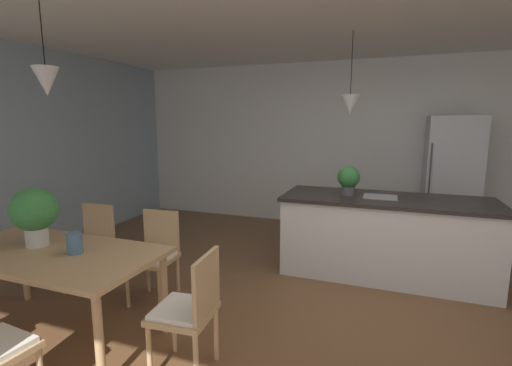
% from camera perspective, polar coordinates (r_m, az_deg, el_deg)
% --- Properties ---
extents(ground_plane, '(10.00, 8.40, 0.04)m').
position_cam_1_polar(ground_plane, '(3.33, 13.33, -22.31)').
color(ground_plane, brown).
extents(wall_back_kitchen, '(10.00, 0.12, 2.70)m').
position_cam_1_polar(wall_back_kitchen, '(6.10, 17.64, 5.61)').
color(wall_back_kitchen, white).
rests_on(wall_back_kitchen, ground_plane).
extents(dining_table, '(1.77, 0.87, 0.73)m').
position_cam_1_polar(dining_table, '(3.33, -29.84, -10.46)').
color(dining_table, tan).
rests_on(dining_table, ground_plane).
extents(chair_far_left, '(0.42, 0.42, 0.87)m').
position_cam_1_polar(chair_far_left, '(4.18, -24.68, -8.73)').
color(chair_far_left, tan).
rests_on(chair_far_left, ground_plane).
extents(chair_kitchen_end, '(0.43, 0.43, 0.87)m').
position_cam_1_polar(chair_kitchen_end, '(2.63, -10.49, -18.98)').
color(chair_kitchen_end, tan).
rests_on(chair_kitchen_end, ground_plane).
extents(chair_far_right, '(0.43, 0.43, 0.87)m').
position_cam_1_polar(chair_far_right, '(3.68, -15.72, -10.65)').
color(chair_far_right, tan).
rests_on(chair_far_right, ground_plane).
extents(kitchen_island, '(2.28, 0.89, 0.91)m').
position_cam_1_polar(kitchen_island, '(4.35, 19.73, -7.87)').
color(kitchen_island, silver).
rests_on(kitchen_island, ground_plane).
extents(refrigerator, '(0.69, 0.67, 1.82)m').
position_cam_1_polar(refrigerator, '(5.80, 28.49, 0.33)').
color(refrigerator, silver).
rests_on(refrigerator, ground_plane).
extents(pendant_over_table, '(0.18, 0.18, 0.79)m').
position_cam_1_polar(pendant_over_table, '(3.03, -30.30, 13.78)').
color(pendant_over_table, black).
extents(pendant_over_island_main, '(0.22, 0.22, 0.90)m').
position_cam_1_polar(pendant_over_island_main, '(4.19, 14.69, 11.88)').
color(pendant_over_island_main, black).
extents(potted_plant_on_island, '(0.25, 0.25, 0.34)m').
position_cam_1_polar(potted_plant_on_island, '(4.24, 14.48, 0.63)').
color(potted_plant_on_island, '#4C4C51').
rests_on(potted_plant_on_island, kitchen_island).
extents(potted_plant_on_table, '(0.36, 0.36, 0.48)m').
position_cam_1_polar(potted_plant_on_table, '(3.43, -31.71, -3.90)').
color(potted_plant_on_table, beige).
rests_on(potted_plant_on_table, dining_table).
extents(vase_on_dining_table, '(0.11, 0.11, 0.16)m').
position_cam_1_polar(vase_on_dining_table, '(3.13, -26.83, -8.52)').
color(vase_on_dining_table, slate).
rests_on(vase_on_dining_table, dining_table).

